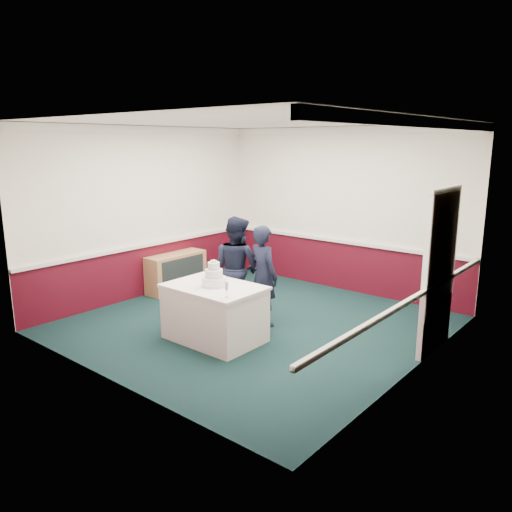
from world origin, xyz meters
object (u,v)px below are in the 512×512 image
Objects in this scene: cake_table at (215,312)px; person_woman at (263,276)px; champagne_flute at (227,287)px; cake_knife at (202,288)px; person_man at (237,268)px; wedding_cake at (214,278)px; sideboard at (176,272)px.

person_woman is (0.14, 0.91, 0.37)m from cake_table.
cake_table is at bearing 150.75° from champagne_flute.
champagne_flute is (0.50, -0.28, 0.53)m from cake_table.
person_man reaches higher than cake_knife.
wedding_cake reaches higher than cake_knife.
person_man is (-0.86, 1.14, -0.12)m from champagne_flute.
person_woman reaches higher than sideboard.
cake_knife is at bearing -33.68° from sideboard.
champagne_flute is (2.74, -1.56, 0.58)m from sideboard.
wedding_cake is (2.24, -1.28, 0.55)m from sideboard.
sideboard is at bearing 169.48° from cake_knife.
person_woman is at bearing 81.44° from wedding_cake.
sideboard is 5.45× the size of cake_knife.
cake_knife is 0.55m from champagne_flute.
champagne_flute is at bearing -29.25° from cake_table.
wedding_cake is 0.57m from champagne_flute.
person_woman is at bearing 104.61° from cake_knife.
person_woman is at bearing 107.03° from champagne_flute.
person_man is at bearing 16.08° from person_woman.
person_man reaches higher than cake_table.
cake_knife is at bearing -98.53° from wedding_cake.
cake_knife is at bearing 171.42° from champagne_flute.
person_woman is (0.49, 0.04, -0.05)m from person_man.
wedding_cake is (0.00, 0.00, 0.50)m from cake_table.
wedding_cake reaches higher than champagne_flute.
cake_knife is (-0.03, -0.20, 0.39)m from cake_table.
sideboard is 0.91× the size of cake_table.
cake_table is 6.44× the size of champagne_flute.
sideboard is at bearing -10.98° from person_man.
wedding_cake is at bearing -29.62° from sideboard.
person_woman reaches higher than champagne_flute.
wedding_cake is at bearing 113.71° from person_man.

